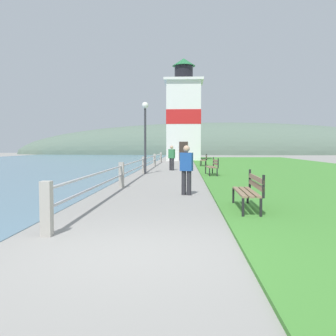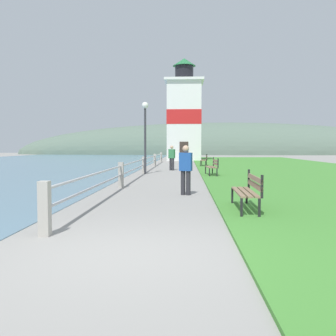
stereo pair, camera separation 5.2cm
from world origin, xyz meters
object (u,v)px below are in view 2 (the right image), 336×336
park_bench_midway (213,166)px  park_bench_far (205,159)px  person_strolling (172,157)px  lighthouse (184,116)px  lamp_post (145,124)px  park_bench_near (248,189)px  person_by_railing (186,168)px

park_bench_midway → park_bench_far: same height
person_strolling → park_bench_midway: bearing=-127.8°
lighthouse → lamp_post: lighthouse is taller
park_bench_midway → lighthouse: size_ratio=0.16×
person_strolling → lamp_post: bearing=-178.0°
lighthouse → person_strolling: bearing=-92.3°
park_bench_far → lamp_post: bearing=70.0°
park_bench_midway → lighthouse: 21.58m
park_bench_midway → person_strolling: (-2.28, 4.47, 0.32)m
lighthouse → lamp_post: (-2.03, -19.79, -2.04)m
park_bench_near → park_bench_midway: (-0.09, 10.49, -0.00)m
park_bench_near → lamp_post: lamp_post is taller
lighthouse → person_by_railing: (0.22, -28.64, -3.93)m
park_bench_near → park_bench_far: (-0.05, 19.74, -0.00)m
lighthouse → person_by_railing: bearing=-89.6°
park_bench_far → person_by_railing: person_by_railing is taller
park_bench_far → lighthouse: size_ratio=0.17×
park_bench_far → person_strolling: size_ratio=1.16×
park_bench_near → person_strolling: bearing=-79.9°
park_bench_near → park_bench_midway: 10.49m
park_bench_midway → lighthouse: (-1.60, 21.10, 4.24)m
park_bench_near → lighthouse: (-1.69, 31.59, 4.24)m
park_bench_near → person_by_railing: bearing=-62.4°
person_strolling → lamp_post: 3.92m
lamp_post → park_bench_far: bearing=65.2°
park_bench_near → person_strolling: size_ratio=1.22×
lamp_post → person_strolling: bearing=66.9°
person_strolling → person_by_railing: (0.90, -12.00, -0.01)m
park_bench_near → lighthouse: size_ratio=0.18×
park_bench_far → lighthouse: bearing=-77.2°
park_bench_far → person_strolling: bearing=68.9°
park_bench_near → person_by_railing: size_ratio=1.23×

